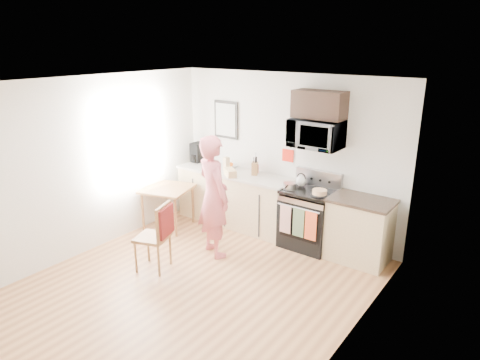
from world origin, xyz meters
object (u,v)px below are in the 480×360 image
Objects in this scene: microwave at (316,134)px; dining_table at (167,192)px; person at (213,196)px; chair at (161,228)px; cake at (320,193)px; range at (309,220)px.

microwave is 2.68m from dining_table.
person reaches higher than chair.
microwave is 0.94× the size of dining_table.
chair is at bearing 95.35° from person.
chair is 3.84× the size of cake.
person is at bearing -131.29° from microwave.
microwave is 0.42× the size of person.
dining_table is at bearing -159.12° from microwave.
cake is (0.22, -0.14, 0.53)m from range.
dining_table is 3.15× the size of cake.
person is at bearing -13.06° from dining_table.
range is at bearing -89.94° from microwave.
person is 0.90m from chair.
cake is at bearing 13.97° from dining_table.
chair is (0.99, -1.11, 0.01)m from dining_table.
cake is at bearing 29.94° from chair.
range is 1.53× the size of microwave.
microwave is at bearing 37.98° from chair.
dining_table is 0.82× the size of chair.
person is at bearing -134.00° from range.
range is 2.27m from chair.
chair is at bearing -124.30° from range.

